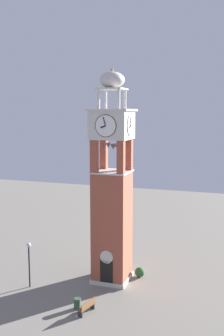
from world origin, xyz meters
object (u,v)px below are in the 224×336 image
object	(u,v)px
lamp_post	(29,256)
trash_bin	(77,303)
park_bench	(87,307)
clock_tower	(112,196)

from	to	relation	value
lamp_post	trash_bin	world-z (taller)	lamp_post
trash_bin	park_bench	bearing A→B (deg)	-20.67
lamp_post	trash_bin	bearing A→B (deg)	-21.09
park_bench	lamp_post	world-z (taller)	lamp_post
trash_bin	clock_tower	bearing A→B (deg)	81.59
clock_tower	lamp_post	bearing A→B (deg)	-149.58
clock_tower	trash_bin	xyz separation A→B (m)	(-0.82, -5.52, -6.97)
lamp_post	trash_bin	size ratio (longest dim) A/B	4.75
park_bench	lamp_post	distance (m)	6.88
clock_tower	lamp_post	distance (m)	8.41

